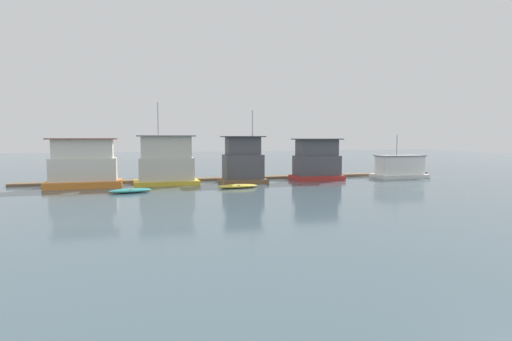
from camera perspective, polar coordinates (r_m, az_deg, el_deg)
name	(u,v)px	position (r m, az deg, el deg)	size (l,w,h in m)	color
ground_plane	(254,182)	(45.26, -0.35, -1.67)	(200.00, 200.00, 0.00)	#475B66
dock_walkway	(246,178)	(48.40, -1.42, -1.07)	(51.00, 1.69, 0.30)	brown
houseboat_orange	(84,166)	(44.05, -23.39, 0.58)	(7.21, 3.43, 4.98)	orange
houseboat_yellow	(166,163)	(43.82, -12.69, 1.07)	(6.77, 3.62, 8.74)	gold
houseboat_brown	(243,162)	(44.46, -1.88, 1.18)	(5.02, 3.49, 8.06)	brown
houseboat_red	(317,161)	(48.09, 8.67, 1.30)	(5.81, 3.64, 4.92)	red
houseboat_white	(400,167)	(53.15, 19.83, 0.44)	(6.57, 3.29, 5.35)	white
dinghy_teal	(130,191)	(38.36, -17.54, -2.75)	(4.02, 2.07, 0.40)	teal
dinghy_yellow	(237,186)	(39.99, -2.68, -2.25)	(4.23, 1.56, 0.38)	yellow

